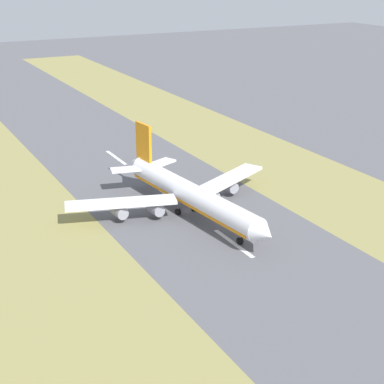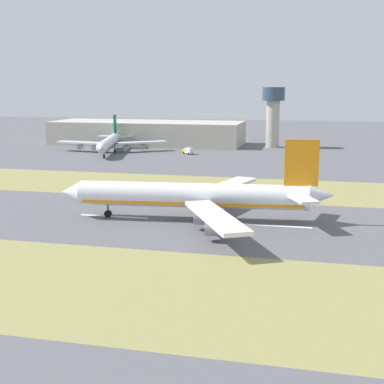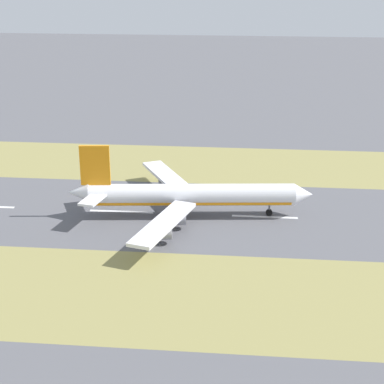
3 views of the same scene
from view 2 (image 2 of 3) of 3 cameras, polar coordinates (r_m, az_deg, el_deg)
name	(u,v)px [view 2 (image 2 of 3)]	position (r m, az deg, el deg)	size (l,w,h in m)	color
ground_plane	(207,222)	(129.90, 1.59, -3.20)	(800.00, 800.00, 0.00)	#56565B
grass_median_west	(151,289)	(88.33, -4.36, -10.29)	(40.00, 600.00, 0.01)	olive
grass_median_east	(235,188)	(173.20, 4.57, 0.42)	(40.00, 600.00, 0.01)	olive
centreline_dash_mid	(273,226)	(127.79, 8.67, -3.57)	(1.20, 18.00, 0.01)	silver
centreline_dash_far	(114,216)	(136.55, -8.32, -2.60)	(1.20, 18.00, 0.01)	silver
airplane_main_jet	(200,196)	(130.21, 0.83, -0.44)	(63.79, 67.21, 20.20)	white
terminal_building	(147,133)	(306.17, -4.78, 6.32)	(36.00, 107.47, 12.75)	#B2AD9E
control_tower	(273,110)	(290.85, 8.65, 8.60)	(12.00, 12.00, 31.86)	#B2AD9E
airplane_parked_apron	(110,142)	(267.47, -8.75, 5.28)	(57.79, 54.23, 17.58)	silver
service_truck	(188,151)	(259.09, -0.43, 4.42)	(5.41, 6.09, 3.10)	gold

